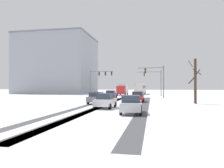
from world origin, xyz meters
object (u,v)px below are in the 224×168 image
traffic_signal_near_right (156,76)px  bus_oncoming (140,88)px  car_blue_lead (111,95)px  office_building_far_left_block (58,65)px  traffic_signal_far_right (154,78)px  car_grey_third (96,98)px  bare_tree_sidewalk_mid (195,80)px  car_silver_fifth (131,104)px  traffic_signal_far_left (99,77)px  box_truck_delivery (123,89)px  car_white_fourth (105,101)px  car_red_second (138,97)px

traffic_signal_near_right → bus_oncoming: (-4.47, 23.66, -2.38)m
car_blue_lead → office_building_far_left_block: size_ratio=0.17×
traffic_signal_far_right → bus_oncoming: (-4.17, 11.60, -2.44)m
car_grey_third → bare_tree_sidewalk_mid: bearing=9.1°
traffic_signal_far_right → car_silver_fifth: 36.30m
bus_oncoming → office_building_far_left_block: (-29.18, 3.97, 8.05)m
traffic_signal_far_left → box_truck_delivery: bearing=51.4°
car_silver_fifth → box_truck_delivery: bearing=99.0°
traffic_signal_far_right → bus_oncoming: 12.56m
traffic_signal_far_left → bare_tree_sidewalk_mid: size_ratio=1.05×
office_building_far_left_block → car_silver_fifth: bearing=-59.0°
traffic_signal_far_right → traffic_signal_near_right: same height
car_grey_third → car_white_fourth: bearing=-65.9°
traffic_signal_near_right → car_red_second: bearing=-107.5°
bus_oncoming → box_truck_delivery: 10.32m
car_blue_lead → box_truck_delivery: size_ratio=0.55×
traffic_signal_far_left → car_red_second: bearing=-58.9°
office_building_far_left_block → traffic_signal_far_left: bearing=-44.4°
bus_oncoming → office_building_far_left_block: office_building_far_left_block is taller
car_blue_lead → car_grey_third: same height
traffic_signal_far_right → office_building_far_left_block: bearing=155.0°
bus_oncoming → car_silver_fifth: bearing=-87.8°
car_silver_fifth → car_white_fourth: bearing=128.4°
box_truck_delivery → traffic_signal_near_right: bearing=-58.6°
traffic_signal_far_right → car_silver_fifth: bearing=-93.8°
traffic_signal_far_left → car_red_second: (10.65, -17.64, -3.96)m
office_building_far_left_block → traffic_signal_far_right: bearing=-25.0°
box_truck_delivery → traffic_signal_far_left: bearing=-128.6°
traffic_signal_far_left → bus_oncoming: 18.34m
bare_tree_sidewalk_mid → office_building_far_left_block: office_building_far_left_block is taller
traffic_signal_far_left → bus_oncoming: (9.20, 15.62, -2.79)m
traffic_signal_far_left → car_white_fourth: (7.75, -27.92, -3.96)m
car_silver_fifth → box_truck_delivery: box_truck_delivery is taller
car_white_fourth → traffic_signal_far_left: bearing=105.5°
car_blue_lead → bare_tree_sidewalk_mid: 17.33m
car_white_fourth → box_truck_delivery: size_ratio=0.56×
car_white_fourth → car_silver_fifth: same height
traffic_signal_far_left → car_white_fourth: 29.24m
traffic_signal_near_right → car_silver_fifth: bearing=-96.3°
bus_oncoming → bare_tree_sidewalk_mid: bare_tree_sidewalk_mid is taller
traffic_signal_far_left → office_building_far_left_block: bearing=135.6°
car_white_fourth → office_building_far_left_block: bearing=120.3°
car_silver_fifth → bare_tree_sidewalk_mid: bearing=57.5°
car_blue_lead → traffic_signal_far_right: bearing=58.4°
traffic_signal_near_right → car_red_second: traffic_signal_near_right is taller
traffic_signal_far_left → traffic_signal_near_right: bearing=-30.5°
traffic_signal_far_left → car_silver_fifth: size_ratio=1.56×
traffic_signal_far_right → traffic_signal_near_right: bearing=-88.6°
car_red_second → car_silver_fifth: same height
traffic_signal_near_right → box_truck_delivery: bearing=121.4°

